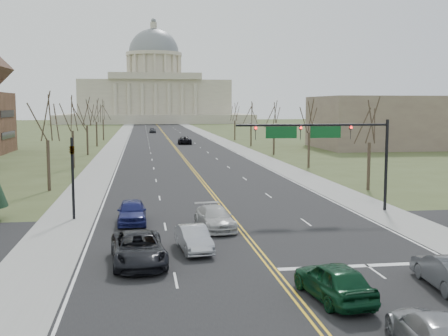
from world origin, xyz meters
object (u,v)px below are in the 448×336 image
object	(u,v)px
car_sb_inner_lead	(194,239)
car_sb_inner_second	(215,218)
signal_left	(72,169)
car_nb_outer_lead	(448,271)
car_far_nb	(185,140)
car_sb_outer_second	(132,212)
signal_mast	(325,138)
car_nb_inner_lead	(334,281)
car_sb_outer_lead	(138,249)
car_nb_inner_second	(433,333)
car_far_sb	(153,130)

from	to	relation	value
car_sb_inner_lead	car_sb_inner_second	world-z (taller)	car_sb_inner_second
signal_left	car_nb_outer_lead	distance (m)	26.40
car_far_nb	car_sb_inner_second	bearing A→B (deg)	88.50
car_sb_outer_second	car_far_nb	size ratio (longest dim) A/B	0.82
signal_mast	signal_left	world-z (taller)	signal_mast
car_nb_inner_lead	car_sb_outer_second	world-z (taller)	car_sb_outer_second
car_far_nb	signal_left	bearing A→B (deg)	81.31
signal_mast	car_nb_inner_lead	distance (m)	20.67
car_sb_outer_second	car_sb_outer_lead	bearing A→B (deg)	-87.73
car_nb_inner_second	car_sb_outer_lead	bearing A→B (deg)	-45.12
signal_left	car_nb_inner_second	xyz separation A→B (m)	(14.56, -24.68, -2.98)
car_sb_inner_lead	car_sb_inner_second	xyz separation A→B (m)	(1.94, 5.50, 0.03)
signal_left	car_nb_inner_second	size ratio (longest dim) A/B	1.21
car_nb_outer_lead	car_far_nb	bearing A→B (deg)	-83.11
signal_left	car_sb_inner_lead	size ratio (longest dim) A/B	1.39
car_sb_inner_second	car_nb_inner_second	bearing A→B (deg)	-82.77
car_nb_inner_second	car_far_sb	bearing A→B (deg)	-81.54
signal_mast	car_sb_inner_lead	distance (m)	15.90
car_sb_outer_second	car_nb_inner_lead	bearing A→B (deg)	-63.23
car_nb_inner_second	car_far_nb	bearing A→B (deg)	-83.64
car_sb_inner_lead	car_sb_inner_second	size ratio (longest dim) A/B	0.84
car_nb_inner_second	car_sb_inner_lead	distance (m)	15.95
car_sb_outer_second	car_nb_outer_lead	bearing A→B (deg)	-48.80
signal_left	car_sb_outer_second	size ratio (longest dim) A/B	1.22
car_sb_inner_lead	car_sb_outer_lead	bearing A→B (deg)	-151.28
car_nb_inner_lead	car_far_nb	xyz separation A→B (m)	(1.09, 97.94, 0.00)
car_sb_outer_lead	car_far_sb	bearing A→B (deg)	84.31
car_sb_outer_second	signal_mast	bearing A→B (deg)	7.72
car_sb_inner_second	signal_left	bearing A→B (deg)	148.03
car_nb_outer_lead	car_nb_inner_second	xyz separation A→B (m)	(-4.15, -6.30, -0.06)
car_nb_outer_lead	car_far_sb	world-z (taller)	car_far_sb
signal_left	car_far_nb	bearing A→B (deg)	79.84
car_far_sb	car_nb_inner_lead	bearing A→B (deg)	-89.86
car_nb_inner_second	car_sb_outer_lead	xyz separation A→B (m)	(-9.83, 12.24, 0.10)
car_nb_inner_lead	car_sb_inner_second	distance (m)	14.82
car_sb_inner_second	car_sb_outer_lead	bearing A→B (deg)	-129.44
car_sb_outer_second	car_far_sb	xyz separation A→B (m)	(4.04, 131.22, -0.05)
car_nb_inner_lead	car_far_nb	world-z (taller)	car_far_nb
car_sb_inner_lead	car_far_sb	xyz separation A→B (m)	(0.43, 139.31, 0.08)
car_sb_outer_lead	car_sb_outer_second	world-z (taller)	car_sb_outer_second
signal_mast	car_nb_inner_second	world-z (taller)	signal_mast
car_nb_inner_lead	car_sb_outer_lead	distance (m)	10.69
car_nb_outer_lead	car_sb_outer_second	world-z (taller)	car_sb_outer_second
car_nb_inner_second	car_sb_outer_second	world-z (taller)	car_sb_outer_second
car_sb_inner_second	car_far_nb	bearing A→B (deg)	80.80
signal_mast	signal_left	size ratio (longest dim) A/B	2.02
signal_left	car_far_nb	world-z (taller)	signal_left
car_nb_outer_lead	car_sb_outer_second	distance (m)	21.77
car_nb_inner_lead	car_nb_inner_second	size ratio (longest dim) A/B	0.99
car_nb_inner_lead	car_sb_inner_lead	world-z (taller)	car_nb_inner_lead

